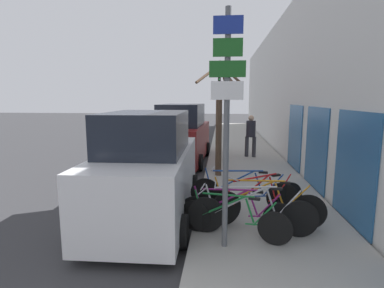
{
  "coord_description": "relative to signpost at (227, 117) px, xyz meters",
  "views": [
    {
      "loc": [
        1.55,
        -0.8,
        2.72
      ],
      "look_at": [
        0.66,
        8.11,
        1.33
      ],
      "focal_mm": 28.0,
      "sensor_mm": 36.0,
      "label": 1
    }
  ],
  "objects": [
    {
      "name": "ground_plane",
      "position": [
        -1.63,
        7.08,
        -2.41
      ],
      "size": [
        80.0,
        80.0,
        0.0
      ],
      "primitive_type": "plane",
      "color": "#333335"
    },
    {
      "name": "sidewalk_curb",
      "position": [
        0.97,
        9.88,
        -2.34
      ],
      "size": [
        3.2,
        32.0,
        0.15
      ],
      "color": "#9E9B93",
      "rests_on": "ground"
    },
    {
      "name": "building_facade",
      "position": [
        2.72,
        9.78,
        0.82
      ],
      "size": [
        0.23,
        32.0,
        6.5
      ],
      "color": "silver",
      "rests_on": "ground"
    },
    {
      "name": "signpost",
      "position": [
        0.0,
        0.0,
        0.0
      ],
      "size": [
        0.58,
        0.12,
        3.97
      ],
      "color": "#595B60",
      "rests_on": "sidewalk_curb"
    },
    {
      "name": "bicycle_0",
      "position": [
        0.16,
        0.35,
        -1.9
      ],
      "size": [
        2.04,
        0.71,
        0.84
      ],
      "rotation": [
        0.0,
        0.0,
        1.28
      ],
      "color": "black",
      "rests_on": "sidewalk_curb"
    },
    {
      "name": "bicycle_1",
      "position": [
        0.51,
        0.5,
        -1.85
      ],
      "size": [
        2.44,
        0.44,
        0.97
      ],
      "rotation": [
        0.0,
        0.0,
        1.55
      ],
      "color": "black",
      "rests_on": "sidewalk_curb"
    },
    {
      "name": "bicycle_2",
      "position": [
        0.22,
        0.67,
        -1.89
      ],
      "size": [
        2.24,
        0.47,
        0.85
      ],
      "rotation": [
        0.0,
        0.0,
        1.44
      ],
      "color": "black",
      "rests_on": "sidewalk_curb"
    },
    {
      "name": "bicycle_3",
      "position": [
        0.73,
        1.0,
        -1.85
      ],
      "size": [
        2.54,
        0.51,
        0.96
      ],
      "rotation": [
        0.0,
        0.0,
        1.44
      ],
      "color": "black",
      "rests_on": "sidewalk_curb"
    },
    {
      "name": "bicycle_4",
      "position": [
        0.75,
        1.3,
        -1.85
      ],
      "size": [
        2.06,
        1.18,
        0.96
      ],
      "rotation": [
        0.0,
        0.0,
        2.08
      ],
      "color": "black",
      "rests_on": "sidewalk_curb"
    },
    {
      "name": "bicycle_5",
      "position": [
        0.43,
        1.75,
        -1.85
      ],
      "size": [
        2.44,
        0.45,
        0.97
      ],
      "rotation": [
        0.0,
        0.0,
        1.46
      ],
      "color": "black",
      "rests_on": "sidewalk_curb"
    },
    {
      "name": "parked_car_0",
      "position": [
        -1.7,
        1.49,
        -1.31
      ],
      "size": [
        2.09,
        4.58,
        2.42
      ],
      "rotation": [
        0.0,
        0.0,
        0.02
      ],
      "color": "silver",
      "rests_on": "ground"
    },
    {
      "name": "parked_car_1",
      "position": [
        -1.72,
        7.49,
        -1.29
      ],
      "size": [
        2.2,
        4.86,
        2.46
      ],
      "rotation": [
        0.0,
        0.0,
        -0.05
      ],
      "color": "maroon",
      "rests_on": "ground"
    },
    {
      "name": "pedestrian_near",
      "position": [
        1.2,
        8.23,
        -1.21
      ],
      "size": [
        0.48,
        0.4,
        1.82
      ],
      "rotation": [
        0.0,
        0.0,
        3.0
      ],
      "color": "#333338",
      "rests_on": "sidewalk_curb"
    },
    {
      "name": "street_tree",
      "position": [
        -0.16,
        4.84,
        -0.41
      ],
      "size": [
        1.42,
        1.87,
        3.75
      ],
      "color": "#4C3828",
      "rests_on": "sidewalk_curb"
    },
    {
      "name": "traffic_light",
      "position": [
        -0.28,
        16.69,
        0.62
      ],
      "size": [
        0.2,
        0.3,
        4.5
      ],
      "color": "#595B60",
      "rests_on": "sidewalk_curb"
    }
  ]
}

